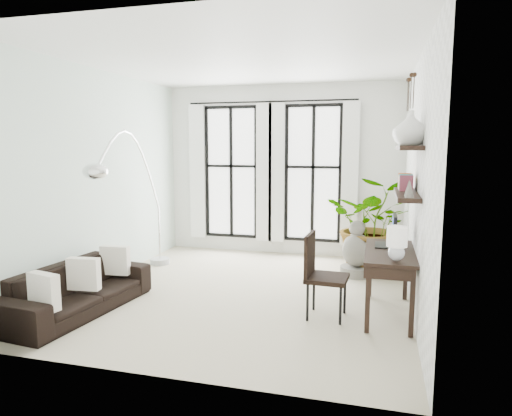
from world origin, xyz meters
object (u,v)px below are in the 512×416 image
at_px(desk_chair, 319,270).
at_px(buddha, 356,253).
at_px(sofa, 78,289).
at_px(plant, 373,224).
at_px(arc_lamp, 131,165).
at_px(desk, 389,256).

relative_size(desk_chair, buddha, 1.15).
bearing_deg(buddha, sofa, -142.14).
bearing_deg(desk_chair, plant, 78.29).
height_order(desk_chair, buddha, desk_chair).
relative_size(plant, arc_lamp, 0.59).
bearing_deg(buddha, plant, 54.71).
relative_size(desk, desk_chair, 1.34).
distance_m(desk, buddha, 1.80).
distance_m(plant, desk, 2.05).
bearing_deg(desk, plant, 96.12).
height_order(plant, desk, plant).
bearing_deg(arc_lamp, plant, 26.05).
bearing_deg(arc_lamp, desk_chair, -11.51).
bearing_deg(plant, desk, -83.88).
height_order(desk_chair, arc_lamp, arc_lamp).
height_order(sofa, arc_lamp, arc_lamp).
relative_size(plant, desk, 1.15).
bearing_deg(arc_lamp, desk, -5.71).
height_order(desk, buddha, desk).
bearing_deg(desk, sofa, -167.10).
xyz_separation_m(desk, desk_chair, (-0.81, -0.21, -0.17)).
bearing_deg(desk, arc_lamp, 174.29).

